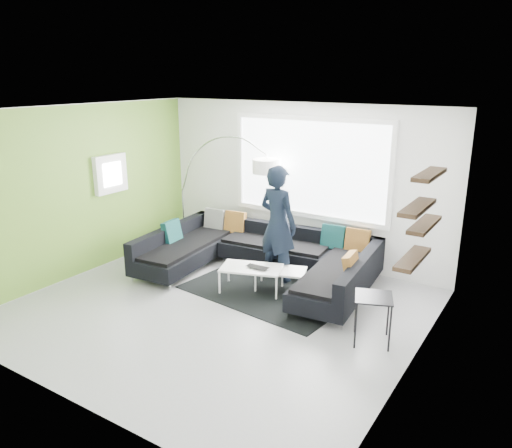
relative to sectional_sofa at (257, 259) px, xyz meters
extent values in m
plane|color=gray|center=(0.10, -1.26, -0.35)|extent=(5.50, 5.50, 0.00)
cube|color=white|center=(0.10, 1.24, 1.05)|extent=(5.50, 0.04, 2.80)
cube|color=white|center=(0.10, -3.76, 1.05)|extent=(5.50, 0.04, 2.80)
cube|color=white|center=(-2.65, -1.26, 1.05)|extent=(0.04, 5.00, 2.80)
cube|color=white|center=(2.85, -1.26, 1.05)|extent=(0.04, 5.00, 2.80)
cube|color=silver|center=(0.10, -1.26, 2.45)|extent=(5.50, 5.00, 0.04)
cube|color=#6B9E33|center=(-2.64, -1.26, 1.05)|extent=(0.01, 5.00, 2.80)
cube|color=white|center=(0.30, 1.20, 1.35)|extent=(2.96, 0.06, 1.68)
cube|color=white|center=(-2.58, -0.66, 1.25)|extent=(0.12, 0.66, 0.66)
cube|color=black|center=(2.74, -0.86, 1.35)|extent=(0.20, 1.24, 0.95)
cube|color=black|center=(0.00, 0.00, -0.15)|extent=(3.84, 2.58, 0.38)
cube|color=black|center=(0.00, 0.00, 0.18)|extent=(3.84, 2.58, 0.29)
cube|color=brown|center=(0.00, 0.00, 0.24)|extent=(3.26, 0.50, 0.40)
cube|color=black|center=(0.43, -0.23, -0.34)|extent=(2.69, 2.09, 0.01)
cube|color=white|center=(0.35, -0.30, -0.15)|extent=(1.36, 1.05, 0.39)
cube|color=black|center=(2.29, -0.93, -0.04)|extent=(0.59, 0.59, 0.62)
imported|color=black|center=(0.29, 0.16, 0.61)|extent=(0.85, 0.70, 1.90)
imported|color=black|center=(0.28, -0.49, 0.06)|extent=(0.36, 0.23, 0.03)
camera|label=1|loc=(4.08, -6.46, 2.90)|focal=35.00mm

